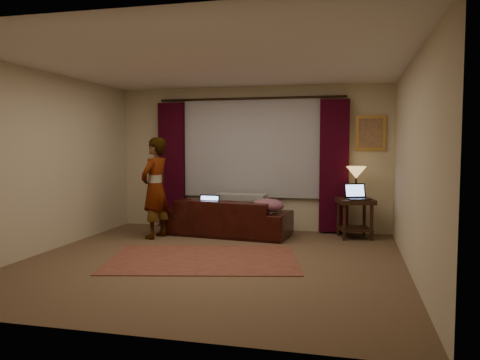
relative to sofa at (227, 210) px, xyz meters
name	(u,v)px	position (x,y,z in m)	size (l,w,h in m)	color
floor	(212,261)	(0.27, -1.80, -0.44)	(5.00, 5.00, 0.01)	brown
ceiling	(211,63)	(0.27, -1.80, 2.17)	(5.00, 5.00, 0.02)	silver
wall_back	(251,158)	(0.27, 0.70, 0.87)	(5.00, 0.02, 2.60)	beige
wall_front	(120,176)	(0.27, -4.30, 0.87)	(5.00, 0.02, 2.60)	beige
wall_left	(45,162)	(-2.23, -1.80, 0.87)	(0.02, 5.00, 2.60)	beige
wall_right	(413,166)	(2.77, -1.80, 0.87)	(0.02, 5.00, 2.60)	beige
sheer_curtain	(250,148)	(0.27, 0.64, 1.07)	(2.50, 0.05, 1.80)	#A3A2AB
drape_left	(172,164)	(-1.23, 0.59, 0.75)	(0.50, 0.14, 2.30)	black
drape_right	(334,166)	(1.77, 0.59, 0.75)	(0.50, 0.14, 2.30)	black
curtain_rod	(250,98)	(0.27, 0.59, 1.95)	(0.04, 0.04, 3.40)	black
picture_frame	(371,133)	(2.37, 0.67, 1.32)	(0.50, 0.04, 0.60)	gold
sofa	(227,210)	(0.00, 0.00, 0.00)	(2.14, 0.93, 0.86)	black
throw_blanket	(242,183)	(0.19, 0.27, 0.44)	(0.87, 0.35, 0.10)	gray
clothing_pile	(268,206)	(0.74, -0.16, 0.11)	(0.54, 0.42, 0.23)	#854E61
laptop_sofa	(207,203)	(-0.30, -0.17, 0.13)	(0.35, 0.38, 0.25)	black
area_rug	(203,259)	(0.13, -1.73, -0.43)	(2.51, 1.68, 0.01)	brown
end_table	(355,218)	(2.13, 0.25, -0.10)	(0.57, 0.57, 0.66)	black
tiffany_lamp	(356,182)	(2.14, 0.33, 0.49)	(0.33, 0.33, 0.53)	#A17B41
laptop_table	(358,192)	(2.18, 0.13, 0.36)	(0.36, 0.39, 0.26)	black
person	(155,188)	(-1.10, -0.51, 0.40)	(0.49, 0.49, 1.67)	gray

